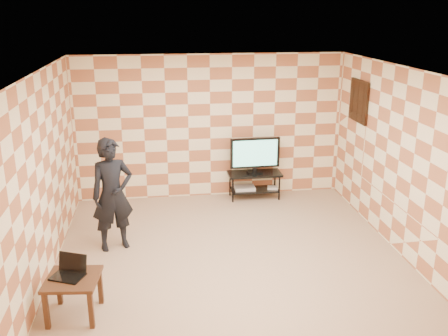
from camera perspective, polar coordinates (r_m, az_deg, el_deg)
The scene contains 14 objects.
floor at distance 7.49m, azimuth 0.63°, elevation -9.82°, with size 5.00×5.00×0.00m, color tan.
wall_back at distance 9.36m, azimuth -1.58°, elevation 4.70°, with size 5.00×0.02×2.70m, color #FBECC0.
wall_front at distance 4.69m, azimuth 5.21°, elevation -9.19°, with size 5.00×0.02×2.70m, color #FBECC0.
wall_left at distance 7.06m, azimuth -19.83°, elevation -0.77°, with size 0.02×5.00×2.70m, color #FBECC0.
wall_right at distance 7.72m, azimuth 19.34°, elevation 0.83°, with size 0.02×5.00×2.70m, color #FBECC0.
ceiling at distance 6.68m, azimuth 0.71°, elevation 11.17°, with size 5.00×5.00×0.02m, color white.
wall_art at distance 8.95m, azimuth 15.15°, elevation 7.40°, with size 0.04×0.72×0.72m.
tv_stand at distance 9.49m, azimuth 3.50°, elevation -1.32°, with size 1.01×0.45×0.50m.
tv at distance 9.34m, azimuth 3.56°, elevation 1.64°, with size 0.94×0.19×0.68m.
dvd_player at distance 9.52m, azimuth 2.37°, elevation -2.29°, with size 0.38×0.27×0.06m, color silver.
game_console at distance 9.59m, azimuth 5.59°, elevation -2.27°, with size 0.20×0.14×0.05m, color silver.
side_table at distance 6.20m, azimuth -16.88°, elevation -12.62°, with size 0.66×0.66×0.50m.
laptop at distance 6.19m, azimuth -17.24°, elevation -11.22°, with size 0.45×0.41×0.24m.
person at distance 7.53m, azimuth -12.63°, elevation -2.99°, with size 0.62×0.41×1.71m, color black.
Camera 1 is at (-0.98, -6.56, 3.47)m, focal length 40.00 mm.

